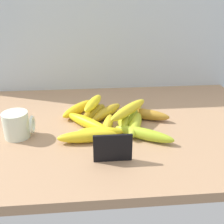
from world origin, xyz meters
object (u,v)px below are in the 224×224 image
object	(u,v)px
banana_4	(143,114)
banana_7	(144,134)
banana_11	(107,112)
banana_0	(87,136)
banana_5	(88,123)
banana_6	(94,113)
banana_8	(135,124)
banana_2	(107,125)
banana_10	(101,132)
banana_13	(93,103)
chalkboard_sign	(113,149)
coffee_mug	(17,125)
banana_12	(129,110)
banana_9	(79,109)
banana_1	(124,119)
banana_3	(134,111)

from	to	relation	value
banana_4	banana_7	bearing A→B (deg)	-100.56
banana_7	banana_11	distance (cm)	20.59
banana_0	banana_7	distance (cm)	18.19
banana_5	banana_6	distance (cm)	7.77
banana_8	banana_11	distance (cm)	14.17
banana_2	banana_11	bearing A→B (deg)	87.19
banana_10	banana_13	world-z (taller)	banana_13
banana_6	banana_13	distance (cm)	3.91
chalkboard_sign	banana_6	xyz separation A→B (cm)	(-4.54, 27.95, -1.70)
banana_5	banana_6	world-z (taller)	banana_6
banana_4	banana_11	size ratio (longest dim) A/B	1.13
coffee_mug	banana_12	distance (cm)	37.68
coffee_mug	banana_2	xyz separation A→B (cm)	(29.72, 2.45, -2.71)
banana_9	banana_12	world-z (taller)	banana_12
chalkboard_sign	banana_1	distance (cm)	22.88
banana_0	banana_6	distance (cm)	17.21
banana_1	banana_9	distance (cm)	19.54
chalkboard_sign	banana_13	distance (cm)	28.53
banana_0	banana_4	size ratio (longest dim) A/B	0.98
banana_4	banana_6	world-z (taller)	banana_6
banana_4	banana_6	distance (cm)	18.51
banana_12	banana_13	xyz separation A→B (cm)	(-12.24, 7.05, -0.11)
banana_6	banana_7	size ratio (longest dim) A/B	0.75
banana_11	banana_4	bearing A→B (deg)	-12.12
banana_0	banana_10	distance (cm)	5.46
banana_8	banana_2	bearing A→B (deg)	173.17
banana_2	banana_3	size ratio (longest dim) A/B	0.74
banana_12	coffee_mug	bearing A→B (deg)	-172.94
banana_8	coffee_mug	bearing A→B (deg)	-178.08
banana_11	banana_13	size ratio (longest dim) A/B	1.14
banana_7	banana_13	xyz separation A→B (cm)	(-15.83, 17.00, 4.15)
coffee_mug	banana_7	world-z (taller)	coffee_mug
banana_0	banana_11	bearing A→B (deg)	67.15
chalkboard_sign	banana_11	bearing A→B (deg)	89.27
banana_0	banana_1	xyz separation A→B (cm)	(13.10, 11.09, 0.21)
banana_9	banana_12	size ratio (longest dim) A/B	0.84
banana_4	banana_9	xyz separation A→B (cm)	(-24.17, 7.01, -0.01)
banana_7	banana_13	size ratio (longest dim) A/B	1.33
banana_4	banana_13	distance (cm)	19.14
banana_3	banana_8	xyz separation A→B (cm)	(-1.48, -10.36, -0.10)
banana_1	banana_7	world-z (taller)	banana_1
banana_10	banana_11	bearing A→B (deg)	77.83
banana_10	banana_13	bearing A→B (deg)	98.16
banana_13	banana_10	bearing A→B (deg)	-81.84
chalkboard_sign	banana_6	bearing A→B (deg)	99.22
banana_6	banana_7	bearing A→B (deg)	-47.21
banana_0	banana_9	xyz separation A→B (cm)	(-3.25, 21.80, 0.00)
banana_8	banana_11	world-z (taller)	banana_8
banana_5	banana_12	xyz separation A→B (cm)	(14.42, 0.45, 4.27)
banana_3	banana_9	xyz separation A→B (cm)	(-21.19, 4.68, -0.13)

